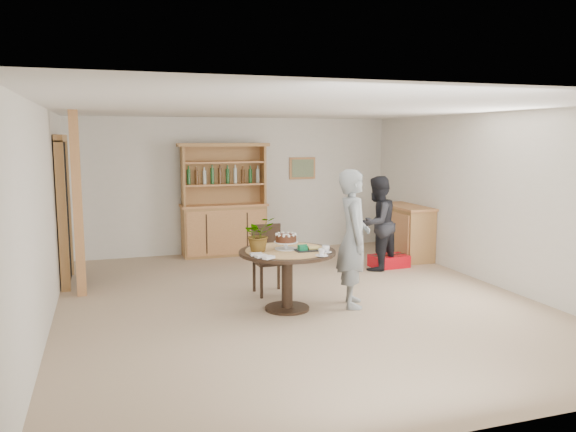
# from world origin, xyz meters

# --- Properties ---
(ground) EXTENTS (7.00, 7.00, 0.00)m
(ground) POSITION_xyz_m (0.00, 0.00, 0.00)
(ground) COLOR tan
(ground) RESTS_ON ground
(room_shell) EXTENTS (6.04, 7.04, 2.52)m
(room_shell) POSITION_xyz_m (0.00, 0.01, 1.74)
(room_shell) COLOR white
(room_shell) RESTS_ON ground
(doorway) EXTENTS (0.13, 1.10, 2.18)m
(doorway) POSITION_xyz_m (-2.93, 2.00, 1.11)
(doorway) COLOR black
(doorway) RESTS_ON ground
(pine_post) EXTENTS (0.12, 0.12, 2.50)m
(pine_post) POSITION_xyz_m (-2.70, 1.20, 1.25)
(pine_post) COLOR tan
(pine_post) RESTS_ON ground
(hutch) EXTENTS (1.62, 0.54, 2.04)m
(hutch) POSITION_xyz_m (-0.30, 3.24, 0.69)
(hutch) COLOR #B6824D
(hutch) RESTS_ON ground
(sideboard) EXTENTS (0.54, 1.26, 0.94)m
(sideboard) POSITION_xyz_m (2.74, 2.00, 0.47)
(sideboard) COLOR #B6824D
(sideboard) RESTS_ON ground
(dining_table) EXTENTS (1.20, 1.20, 0.76)m
(dining_table) POSITION_xyz_m (-0.23, -0.27, 0.60)
(dining_table) COLOR black
(dining_table) RESTS_ON ground
(dining_chair) EXTENTS (0.43, 0.43, 0.95)m
(dining_chair) POSITION_xyz_m (-0.23, 0.56, 0.54)
(dining_chair) COLOR black
(dining_chair) RESTS_ON ground
(birthday_cake) EXTENTS (0.30, 0.30, 0.20)m
(birthday_cake) POSITION_xyz_m (-0.23, -0.22, 0.88)
(birthday_cake) COLOR white
(birthday_cake) RESTS_ON dining_table
(flower_vase) EXTENTS (0.47, 0.44, 0.42)m
(flower_vase) POSITION_xyz_m (-0.58, -0.22, 0.97)
(flower_vase) COLOR #3F7233
(flower_vase) RESTS_ON dining_table
(gift_tray) EXTENTS (0.30, 0.20, 0.08)m
(gift_tray) POSITION_xyz_m (-0.02, -0.39, 0.79)
(gift_tray) COLOR black
(gift_tray) RESTS_ON dining_table
(coffee_cup_a) EXTENTS (0.15, 0.15, 0.09)m
(coffee_cup_a) POSITION_xyz_m (0.17, -0.55, 0.80)
(coffee_cup_a) COLOR white
(coffee_cup_a) RESTS_ON dining_table
(coffee_cup_b) EXTENTS (0.15, 0.15, 0.08)m
(coffee_cup_b) POSITION_xyz_m (0.05, -0.72, 0.79)
(coffee_cup_b) COLOR white
(coffee_cup_b) RESTS_ON dining_table
(napkins) EXTENTS (0.24, 0.33, 0.03)m
(napkins) POSITION_xyz_m (-0.64, -0.58, 0.77)
(napkins) COLOR white
(napkins) RESTS_ON dining_table
(teen_boy) EXTENTS (0.60, 0.74, 1.75)m
(teen_boy) POSITION_xyz_m (0.62, -0.37, 0.87)
(teen_boy) COLOR gray
(teen_boy) RESTS_ON ground
(adult_person) EXTENTS (0.93, 0.87, 1.53)m
(adult_person) POSITION_xyz_m (1.82, 1.32, 0.76)
(adult_person) COLOR black
(adult_person) RESTS_ON ground
(red_suitcase) EXTENTS (0.62, 0.43, 0.21)m
(red_suitcase) POSITION_xyz_m (2.10, 1.42, 0.10)
(red_suitcase) COLOR red
(red_suitcase) RESTS_ON ground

